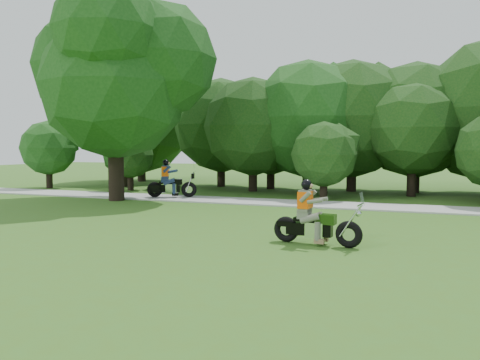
# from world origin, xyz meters

# --- Properties ---
(ground) EXTENTS (100.00, 100.00, 0.00)m
(ground) POSITION_xyz_m (0.00, 0.00, 0.00)
(ground) COLOR #3D651C
(ground) RESTS_ON ground
(walkway) EXTENTS (60.00, 2.20, 0.06)m
(walkway) POSITION_xyz_m (0.00, 8.00, 0.03)
(walkway) COLOR #A4A49F
(walkway) RESTS_ON ground
(tree_line) EXTENTS (39.93, 12.56, 7.70)m
(tree_line) POSITION_xyz_m (1.74, 14.56, 3.71)
(tree_line) COLOR black
(tree_line) RESTS_ON ground
(big_tree_west) EXTENTS (8.64, 6.56, 9.96)m
(big_tree_west) POSITION_xyz_m (-10.54, 6.85, 5.76)
(big_tree_west) COLOR black
(big_tree_west) RESTS_ON ground
(chopper_motorcycle) EXTENTS (2.21, 0.66, 1.58)m
(chopper_motorcycle) POSITION_xyz_m (-0.39, 0.23, 0.58)
(chopper_motorcycle) COLOR black
(chopper_motorcycle) RESTS_ON ground
(touring_motorcycle) EXTENTS (2.18, 1.32, 1.74)m
(touring_motorcycle) POSITION_xyz_m (-8.71, 8.00, 0.69)
(touring_motorcycle) COLOR black
(touring_motorcycle) RESTS_ON walkway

